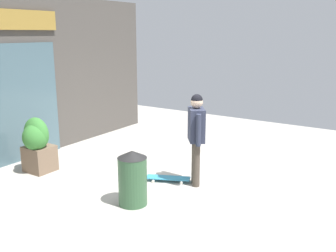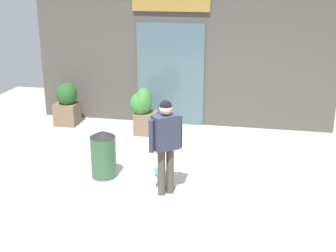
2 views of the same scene
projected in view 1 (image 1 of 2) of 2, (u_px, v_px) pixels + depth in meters
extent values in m
plane|color=#B2ADA3|center=(157.00, 185.00, 6.96)|extent=(12.00, 12.00, 0.00)
cube|color=#4C4742|center=(30.00, 77.00, 8.34)|extent=(7.31, 0.25, 3.50)
cube|color=#47606B|center=(25.00, 102.00, 8.16)|extent=(1.65, 0.06, 2.49)
cube|color=olive|center=(19.00, 20.00, 7.74)|extent=(1.85, 0.05, 0.40)
cylinder|color=#4C4238|center=(196.00, 164.00, 6.80)|extent=(0.13, 0.13, 0.83)
cylinder|color=#4C4238|center=(195.00, 161.00, 6.95)|extent=(0.13, 0.13, 0.83)
cube|color=#2D3347|center=(196.00, 125.00, 6.71)|extent=(0.50, 0.46, 0.59)
cylinder|color=#2D3347|center=(198.00, 130.00, 6.46)|extent=(0.09, 0.09, 0.56)
cylinder|color=#2D3347|center=(194.00, 123.00, 6.96)|extent=(0.09, 0.09, 0.56)
sphere|color=beige|center=(197.00, 102.00, 6.61)|extent=(0.21, 0.21, 0.21)
sphere|color=black|center=(197.00, 100.00, 6.60)|extent=(0.20, 0.20, 0.20)
cube|color=teal|center=(168.00, 178.00, 7.11)|extent=(0.54, 0.84, 0.02)
cylinder|color=silver|center=(153.00, 181.00, 7.04)|extent=(0.05, 0.06, 0.05)
cylinder|color=silver|center=(156.00, 177.00, 7.27)|extent=(0.05, 0.06, 0.05)
cylinder|color=silver|center=(181.00, 183.00, 6.96)|extent=(0.05, 0.06, 0.05)
cylinder|color=silver|center=(183.00, 178.00, 7.19)|extent=(0.05, 0.06, 0.05)
cube|color=brown|center=(40.00, 158.00, 7.60)|extent=(0.49, 0.52, 0.52)
ellipsoid|color=#387A33|center=(36.00, 137.00, 7.36)|extent=(0.51, 0.48, 0.53)
ellipsoid|color=#387A33|center=(36.00, 134.00, 7.42)|extent=(0.39, 0.57, 0.64)
cylinder|color=#335938|center=(133.00, 181.00, 6.09)|extent=(0.46, 0.46, 0.79)
cone|color=black|center=(132.00, 154.00, 5.98)|extent=(0.47, 0.47, 0.12)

